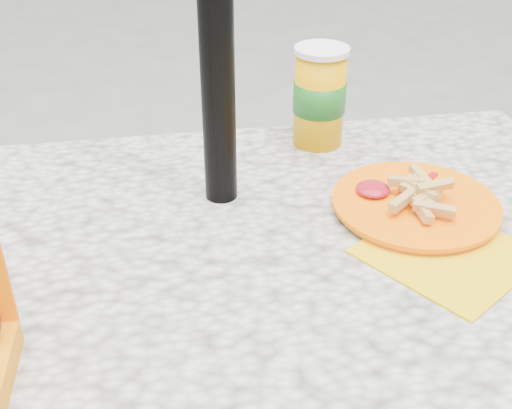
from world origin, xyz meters
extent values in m
cube|color=beige|center=(0.00, 0.00, 0.72)|extent=(1.20, 0.80, 0.05)
cylinder|color=black|center=(0.50, 0.30, 0.35)|extent=(0.07, 0.07, 0.70)
cube|color=#E7B406|center=(0.29, -0.05, 0.75)|extent=(0.27, 0.27, 0.00)
cylinder|color=#FF6A00|center=(0.29, 0.07, 0.76)|extent=(0.24, 0.24, 0.01)
cylinder|color=#FF6A00|center=(0.29, 0.07, 0.76)|extent=(0.25, 0.25, 0.01)
cube|color=gold|center=(0.29, 0.06, 0.78)|extent=(0.05, 0.06, 0.02)
cube|color=gold|center=(0.30, 0.07, 0.78)|extent=(0.03, 0.06, 0.01)
cube|color=gold|center=(0.29, 0.06, 0.79)|extent=(0.04, 0.06, 0.02)
cube|color=gold|center=(0.28, 0.09, 0.79)|extent=(0.06, 0.03, 0.01)
cube|color=gold|center=(0.29, 0.05, 0.78)|extent=(0.06, 0.04, 0.01)
cube|color=gold|center=(0.28, 0.08, 0.78)|extent=(0.04, 0.06, 0.02)
cube|color=gold|center=(0.25, 0.05, 0.78)|extent=(0.06, 0.05, 0.01)
cube|color=gold|center=(0.29, 0.02, 0.78)|extent=(0.06, 0.04, 0.02)
cube|color=gold|center=(0.30, 0.05, 0.78)|extent=(0.04, 0.06, 0.01)
cube|color=gold|center=(0.29, 0.11, 0.78)|extent=(0.05, 0.05, 0.01)
cube|color=gold|center=(0.31, 0.06, 0.79)|extent=(0.06, 0.03, 0.02)
cube|color=gold|center=(0.28, 0.03, 0.78)|extent=(0.02, 0.06, 0.02)
cube|color=gold|center=(0.30, 0.07, 0.78)|extent=(0.02, 0.06, 0.01)
cube|color=gold|center=(0.31, 0.11, 0.79)|extent=(0.02, 0.06, 0.01)
ellipsoid|color=maroon|center=(0.23, 0.10, 0.77)|extent=(0.05, 0.05, 0.02)
cube|color=#B50A10|center=(0.29, 0.08, 0.78)|extent=(0.09, 0.07, 0.00)
cylinder|color=#EE9E00|center=(0.20, 0.32, 0.83)|extent=(0.09, 0.09, 0.17)
cylinder|color=#18621A|center=(0.20, 0.32, 0.84)|extent=(0.09, 0.09, 0.05)
cylinder|color=white|center=(0.20, 0.32, 0.92)|extent=(0.10, 0.10, 0.01)
camera|label=1|loc=(-0.09, -0.71, 1.28)|focal=45.00mm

